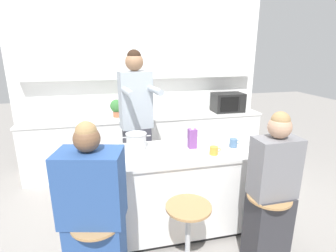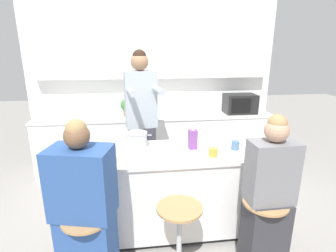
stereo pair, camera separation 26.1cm
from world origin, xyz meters
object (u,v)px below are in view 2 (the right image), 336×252
object	(u,v)px
person_cooking	(142,128)
person_seated_near	(268,204)
kitchen_island	(169,191)
bar_stool_rightmost	(262,234)
potted_plant	(127,106)
cooking_pot	(137,140)
juice_carton	(193,139)
coffee_cup_far	(213,152)
bar_stool_leftmost	(90,251)
coffee_cup_near	(235,145)
microwave	(240,104)
person_wrapped_blanket	(85,215)
fruit_bowl	(105,158)
bar_stool_center	(179,240)

from	to	relation	value
person_cooking	person_seated_near	xyz separation A→B (m)	(1.00, -1.33, -0.31)
kitchen_island	person_cooking	size ratio (longest dim) A/B	0.95
kitchen_island	person_cooking	distance (m)	0.88
bar_stool_rightmost	potted_plant	distance (m)	2.62
cooking_pot	potted_plant	xyz separation A→B (m)	(-0.14, 1.39, 0.07)
person_cooking	juice_carton	distance (m)	0.80
coffee_cup_far	potted_plant	size ratio (longest dim) A/B	0.43
bar_stool_leftmost	coffee_cup_near	xyz separation A→B (m)	(1.40, 0.67, 0.57)
coffee_cup_far	microwave	xyz separation A→B (m)	(0.95, 1.70, 0.11)
person_wrapped_blanket	potted_plant	xyz separation A→B (m)	(0.28, 2.22, 0.37)
cooking_pot	coffee_cup_near	world-z (taller)	cooking_pot
person_wrapped_blanket	microwave	size ratio (longest dim) A/B	2.90
potted_plant	juice_carton	bearing A→B (deg)	-64.94
coffee_cup_near	bar_stool_leftmost	bearing A→B (deg)	-154.61
cooking_pot	potted_plant	size ratio (longest dim) A/B	1.13
bar_stool_rightmost	microwave	xyz separation A→B (m)	(0.64, 2.20, 0.67)
fruit_bowl	coffee_cup_far	size ratio (longest dim) A/B	2.02
bar_stool_center	person_wrapped_blanket	bearing A→B (deg)	-179.75
coffee_cup_far	fruit_bowl	bearing A→B (deg)	-179.34
person_wrapped_blanket	juice_carton	size ratio (longest dim) A/B	6.61
person_wrapped_blanket	fruit_bowl	world-z (taller)	person_wrapped_blanket
coffee_cup_near	kitchen_island	bearing A→B (deg)	177.83
person_cooking	fruit_bowl	size ratio (longest dim) A/B	8.08
bar_stool_leftmost	coffee_cup_near	size ratio (longest dim) A/B	6.11
bar_stool_leftmost	person_seated_near	world-z (taller)	person_seated_near
person_wrapped_blanket	potted_plant	bearing A→B (deg)	96.31
microwave	potted_plant	size ratio (longest dim) A/B	1.84
person_seated_near	coffee_cup_far	world-z (taller)	person_seated_near
kitchen_island	bar_stool_leftmost	size ratio (longest dim) A/B	2.60
bar_stool_leftmost	bar_stool_rightmost	bearing A→B (deg)	0.82
bar_stool_center	microwave	bearing A→B (deg)	58.06
bar_stool_leftmost	coffee_cup_far	size ratio (longest dim) A/B	5.93
person_wrapped_blanket	coffee_cup_near	xyz separation A→B (m)	(1.42, 0.63, 0.27)
person_seated_near	bar_stool_leftmost	bearing A→B (deg)	-179.18
coffee_cup_near	potted_plant	bearing A→B (deg)	125.52
bar_stool_leftmost	cooking_pot	distance (m)	1.13
bar_stool_center	bar_stool_rightmost	distance (m)	0.72
person_seated_near	potted_plant	bearing A→B (deg)	117.65
person_cooking	cooking_pot	world-z (taller)	person_cooking
person_seated_near	juice_carton	size ratio (longest dim) A/B	6.55
kitchen_island	potted_plant	world-z (taller)	potted_plant
person_cooking	bar_stool_leftmost	bearing A→B (deg)	-116.50
cooking_pot	coffee_cup_near	bearing A→B (deg)	-11.37
kitchen_island	juice_carton	xyz separation A→B (m)	(0.26, 0.06, 0.55)
coffee_cup_far	kitchen_island	bearing A→B (deg)	157.29
bar_stool_center	bar_stool_rightmost	bearing A→B (deg)	-1.53
person_wrapped_blanket	microwave	xyz separation A→B (m)	(2.09, 2.18, 0.37)
juice_carton	microwave	distance (m)	1.84
person_seated_near	potted_plant	xyz separation A→B (m)	(-1.20, 2.22, 0.39)
kitchen_island	potted_plant	size ratio (longest dim) A/B	6.62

